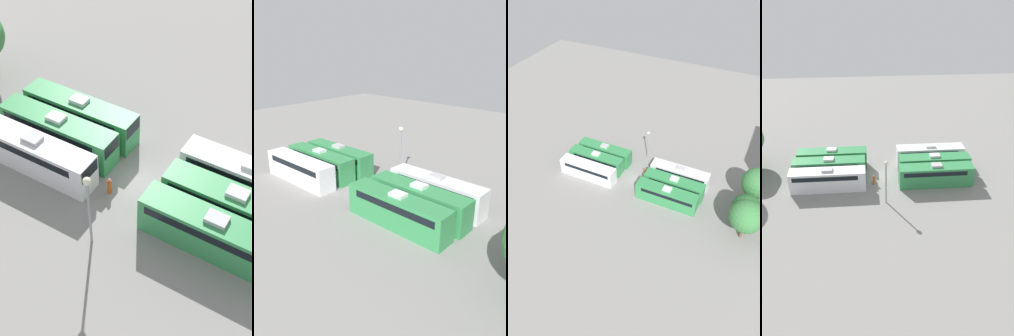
% 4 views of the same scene
% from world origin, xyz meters
% --- Properties ---
extents(ground_plane, '(117.63, 117.63, 0.00)m').
position_xyz_m(ground_plane, '(0.00, 0.00, 0.00)').
color(ground_plane, gray).
extents(bus_0, '(2.54, 11.51, 3.68)m').
position_xyz_m(bus_0, '(-3.15, -8.06, 1.83)').
color(bus_0, '#338C4C').
rests_on(bus_0, ground_plane).
extents(bus_1, '(2.54, 11.51, 3.68)m').
position_xyz_m(bus_1, '(-0.07, -8.41, 1.83)').
color(bus_1, '#338C4C').
rests_on(bus_1, ground_plane).
extents(bus_2, '(2.54, 11.51, 3.68)m').
position_xyz_m(bus_2, '(3.29, -8.36, 1.83)').
color(bus_2, white).
rests_on(bus_2, ground_plane).
extents(bus_3, '(2.54, 11.51, 3.68)m').
position_xyz_m(bus_3, '(-3.14, 8.60, 1.83)').
color(bus_3, silver).
rests_on(bus_3, ground_plane).
extents(bus_4, '(2.54, 11.51, 3.68)m').
position_xyz_m(bus_4, '(0.15, 8.58, 1.83)').
color(bus_4, '#338C4C').
rests_on(bus_4, ground_plane).
extents(bus_5, '(2.54, 11.51, 3.68)m').
position_xyz_m(bus_5, '(3.28, 8.33, 1.83)').
color(bus_5, '#338C4C').
rests_on(bus_5, ground_plane).
extents(worker_person, '(0.36, 0.36, 1.64)m').
position_xyz_m(worker_person, '(-2.25, 1.55, 0.76)').
color(worker_person, '#CC4C19').
rests_on(worker_person, ground_plane).
extents(light_pole, '(0.60, 0.60, 6.93)m').
position_xyz_m(light_pole, '(-7.23, -0.01, 4.77)').
color(light_pole, gray).
rests_on(light_pole, ground_plane).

